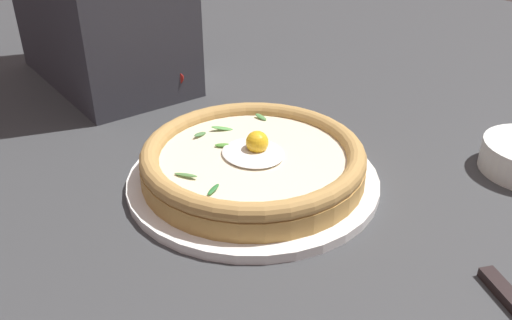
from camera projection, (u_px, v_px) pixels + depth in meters
The scene contains 4 objects.
ground_plane at pixel (232, 178), 0.72m from camera, with size 2.40×2.40×0.03m, color #383A3C.
pizza_plate at pixel (256, 178), 0.68m from camera, with size 0.32×0.32×0.01m, color white.
pizza at pixel (256, 158), 0.67m from camera, with size 0.28×0.28×0.06m.
pizza_cutter at pixel (185, 65), 0.94m from camera, with size 0.12×0.11×0.09m.
Camera 1 is at (0.50, -0.36, 0.36)m, focal length 37.29 mm.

